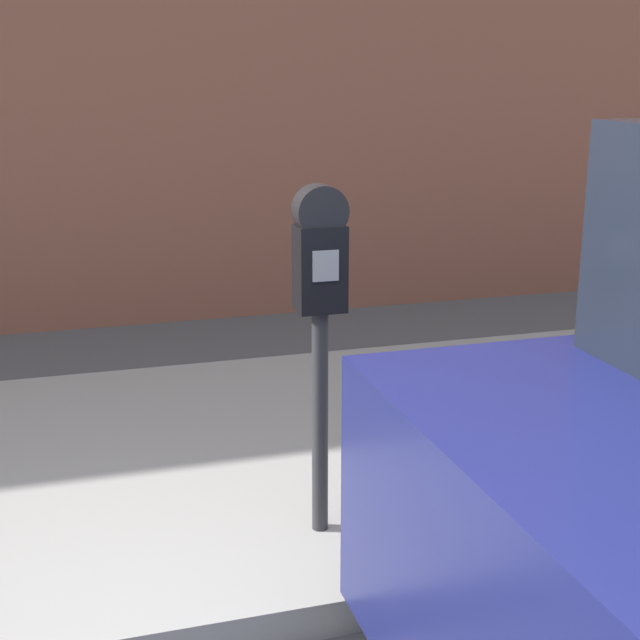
{
  "coord_description": "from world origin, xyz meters",
  "views": [
    {
      "loc": [
        -0.5,
        -1.81,
        1.93
      ],
      "look_at": [
        0.43,
        1.33,
        1.02
      ],
      "focal_mm": 50.0,
      "sensor_mm": 36.0,
      "label": 1
    }
  ],
  "objects": [
    {
      "name": "sidewalk",
      "position": [
        0.0,
        2.2,
        0.07
      ],
      "size": [
        24.0,
        2.8,
        0.14
      ],
      "color": "#9E9B96",
      "rests_on": "ground_plane"
    },
    {
      "name": "parking_meter",
      "position": [
        0.43,
        1.32,
        1.13
      ],
      "size": [
        0.19,
        0.14,
        1.4
      ],
      "color": "#2D2D30",
      "rests_on": "sidewalk"
    }
  ]
}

